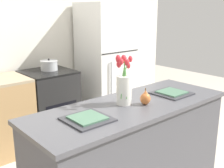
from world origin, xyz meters
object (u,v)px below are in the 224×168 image
object	(u,v)px
plate_setting_right	(172,93)
stove_range	(50,105)
pear_figurine	(145,98)
plate_setting_left	(87,119)
cooking_pot	(49,65)
refrigerator	(106,64)
flower_vase	(124,86)

from	to	relation	value
plate_setting_right	stove_range	bearing A→B (deg)	102.97
pear_figurine	plate_setting_left	xyz separation A→B (m)	(-0.55, 0.04, -0.04)
stove_range	plate_setting_left	xyz separation A→B (m)	(-0.58, -1.64, 0.46)
plate_setting_left	plate_setting_right	xyz separation A→B (m)	(0.95, 0.00, 0.00)
stove_range	cooking_pot	world-z (taller)	cooking_pot
cooking_pot	refrigerator	bearing A→B (deg)	-2.37
refrigerator	flower_vase	size ratio (longest dim) A/B	4.24
plate_setting_left	cooking_pot	distance (m)	1.79
pear_figurine	plate_setting_right	distance (m)	0.41
stove_range	refrigerator	size ratio (longest dim) A/B	0.51
stove_range	flower_vase	world-z (taller)	flower_vase
refrigerator	plate_setting_left	xyz separation A→B (m)	(-1.53, -1.64, 0.04)
flower_vase	plate_setting_left	bearing A→B (deg)	-169.01
refrigerator	plate_setting_left	size ratio (longest dim) A/B	5.68
plate_setting_right	cooking_pot	distance (m)	1.71
stove_range	refrigerator	bearing A→B (deg)	0.04
refrigerator	pear_figurine	bearing A→B (deg)	-120.19
stove_range	cooking_pot	bearing A→B (deg)	41.04
pear_figurine	stove_range	bearing A→B (deg)	89.14
flower_vase	pear_figurine	distance (m)	0.20
refrigerator	plate_setting_right	bearing A→B (deg)	-109.31
plate_setting_right	flower_vase	bearing A→B (deg)	171.00
refrigerator	cooking_pot	bearing A→B (deg)	177.63
pear_figurine	refrigerator	bearing A→B (deg)	59.81
plate_setting_left	plate_setting_right	distance (m)	0.95
plate_setting_left	pear_figurine	bearing A→B (deg)	-4.14
plate_setting_left	cooking_pot	xyz separation A→B (m)	(0.62, 1.67, 0.05)
stove_range	pear_figurine	xyz separation A→B (m)	(-0.03, -1.68, 0.51)
flower_vase	plate_setting_right	distance (m)	0.55
stove_range	plate_setting_left	world-z (taller)	plate_setting_left
stove_range	plate_setting_right	size ratio (longest dim) A/B	2.92
pear_figurine	plate_setting_left	bearing A→B (deg)	175.86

